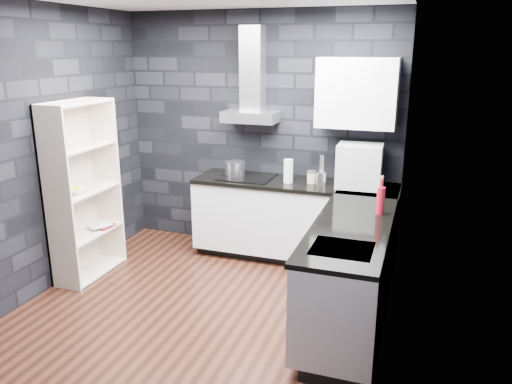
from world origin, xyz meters
The scene contains 27 objects.
ground centered at (0.00, 0.00, 0.00)m, with size 3.20×3.20×0.00m, color #3B1D13.
wall_back centered at (0.00, 1.62, 1.35)m, with size 3.20×0.05×2.70m, color black.
wall_front centered at (0.00, -1.62, 1.35)m, with size 3.20×0.05×2.70m, color black.
wall_left centered at (-1.62, 0.00, 1.35)m, with size 0.05×3.20×2.70m, color black.
wall_right centered at (1.62, 0.00, 1.35)m, with size 0.05×3.20×2.70m, color black.
toekick_back centered at (0.50, 1.34, 0.05)m, with size 2.18×0.50×0.10m, color black.
toekick_right centered at (1.34, 0.10, 0.05)m, with size 0.50×1.78×0.10m, color black.
counter_back_cab centered at (0.50, 1.30, 0.48)m, with size 2.20×0.60×0.76m, color silver.
counter_right_cab centered at (1.30, 0.10, 0.48)m, with size 0.60×1.80×0.76m, color silver.
counter_back_top centered at (0.50, 1.29, 0.88)m, with size 2.20×0.62×0.04m, color black.
counter_right_top centered at (1.29, 0.10, 0.88)m, with size 0.62×1.80×0.04m, color black.
counter_corner_top centered at (1.30, 1.30, 0.88)m, with size 0.62×0.62×0.04m, color black.
hood_body centered at (-0.05, 1.43, 1.56)m, with size 0.60×0.34×0.12m, color silver.
hood_chimney centered at (-0.05, 1.50, 2.07)m, with size 0.24×0.20×0.90m, color silver.
upper_cabinet centered at (1.10, 1.43, 1.85)m, with size 0.80×0.35×0.70m, color white.
cooktop centered at (-0.05, 1.30, 0.91)m, with size 0.58×0.50×0.01m, color black.
sink_rim centered at (1.30, -0.40, 0.89)m, with size 0.44×0.40×0.01m, color silver.
pot centered at (-0.20, 1.33, 0.98)m, with size 0.23×0.23×0.14m, color silver.
glass_vase centered at (0.44, 1.24, 1.03)m, with size 0.10×0.10×0.25m, color silver.
storage_jar centered at (0.68, 1.30, 0.96)m, with size 0.09×0.09×0.12m, color tan.
utensil_crock centered at (0.80, 1.26, 0.97)m, with size 0.10×0.10×0.14m, color silver.
appliance_garage centered at (1.18, 1.29, 1.12)m, with size 0.45×0.35×0.45m, color #BABCC2.
red_bottle centered at (1.48, 0.48, 1.02)m, with size 0.07×0.07×0.24m, color maroon.
bookshelf centered at (-1.42, 0.24, 0.90)m, with size 0.34×0.80×1.80m, color beige.
fruit_bowl centered at (-1.42, 0.14, 0.94)m, with size 0.24×0.24×0.06m, color white.
book_red centered at (-1.41, 0.42, 0.57)m, with size 0.15×0.02×0.21m, color maroon.
book_second centered at (-1.43, 0.41, 0.59)m, with size 0.16×0.02×0.22m, color #B2B2B2.
Camera 1 is at (1.80, -3.76, 2.29)m, focal length 35.00 mm.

